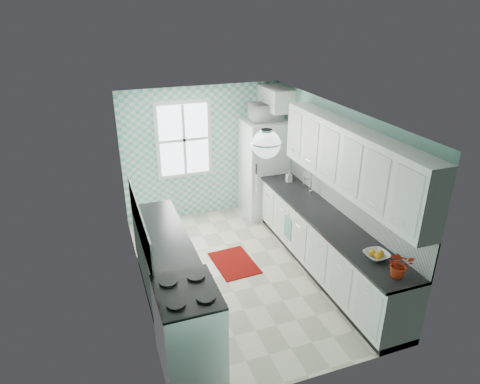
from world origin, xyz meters
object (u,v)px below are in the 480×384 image
object	(u,v)px
sink	(301,195)
fruit_bowl	(376,255)
fridge	(264,168)
stove	(189,327)
microwave	(266,112)
potted_plant	(400,264)
ceiling_light	(266,144)

from	to	relation	value
sink	fruit_bowl	distance (m)	2.02
fridge	stove	bearing A→B (deg)	-124.44
microwave	potted_plant	bearing A→B (deg)	94.17
stove	microwave	xyz separation A→B (m)	(2.31, 3.34, 1.49)
sink	potted_plant	xyz separation A→B (m)	(-0.00, -2.43, 0.17)
fruit_bowl	potted_plant	xyz separation A→B (m)	(0.00, -0.41, 0.12)
fridge	sink	bearing A→B (deg)	-85.83
sink	microwave	bearing A→B (deg)	96.26
fruit_bowl	potted_plant	distance (m)	0.43
stove	microwave	distance (m)	4.33
stove	fruit_bowl	bearing A→B (deg)	1.94
stove	potted_plant	world-z (taller)	potted_plant
ceiling_light	sink	xyz separation A→B (m)	(1.20, 1.26, -1.39)
fruit_bowl	stove	bearing A→B (deg)	179.19
stove	microwave	world-z (taller)	microwave
sink	potted_plant	world-z (taller)	sink
sink	potted_plant	size ratio (longest dim) A/B	1.65
fruit_bowl	microwave	size ratio (longest dim) A/B	0.52
microwave	sink	bearing A→B (deg)	96.77
stove	sink	world-z (taller)	sink
potted_plant	microwave	size ratio (longest dim) A/B	0.56
ceiling_light	sink	distance (m)	2.23
ceiling_light	stove	distance (m)	2.27
potted_plant	fruit_bowl	bearing A→B (deg)	90.00
sink	stove	bearing A→B (deg)	-138.15
potted_plant	stove	bearing A→B (deg)	169.50
fridge	stove	xyz separation A→B (m)	(-2.31, -3.34, -0.40)
stove	ceiling_light	bearing A→B (deg)	34.06
stove	sink	distance (m)	3.14
stove	microwave	size ratio (longest dim) A/B	1.79
ceiling_light	fruit_bowl	size ratio (longest dim) A/B	1.18
fridge	fruit_bowl	world-z (taller)	fridge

